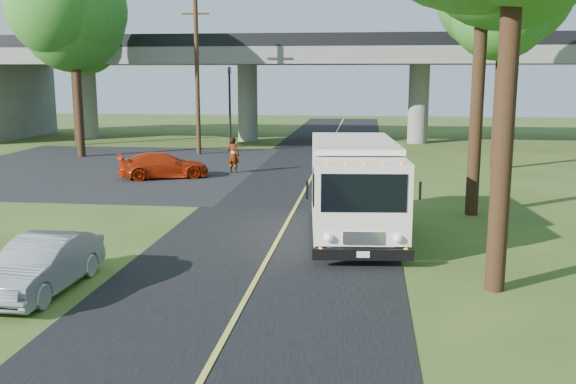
% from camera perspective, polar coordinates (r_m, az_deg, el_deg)
% --- Properties ---
extents(ground, '(120.00, 120.00, 0.00)m').
position_cam_1_polar(ground, '(14.50, -3.53, -9.06)').
color(ground, '#344D1B').
rests_on(ground, ground).
extents(road, '(7.00, 90.00, 0.02)m').
position_cam_1_polar(road, '(24.05, 0.84, -1.06)').
color(road, black).
rests_on(road, ground).
extents(parking_lot, '(16.00, 18.00, 0.01)m').
position_cam_1_polar(parking_lot, '(34.56, -16.09, 2.09)').
color(parking_lot, black).
rests_on(parking_lot, ground).
extents(lane_line, '(0.12, 90.00, 0.01)m').
position_cam_1_polar(lane_line, '(24.05, 0.84, -1.01)').
color(lane_line, gold).
rests_on(lane_line, road).
extents(overpass, '(54.00, 10.00, 7.30)m').
position_cam_1_polar(overpass, '(45.49, 3.93, 10.19)').
color(overpass, slate).
rests_on(overpass, ground).
extents(traffic_signal, '(0.18, 0.22, 5.20)m').
position_cam_1_polar(traffic_signal, '(40.37, -5.20, 8.19)').
color(traffic_signal, black).
rests_on(traffic_signal, ground).
extents(utility_pole, '(1.60, 0.26, 9.00)m').
position_cam_1_polar(utility_pole, '(38.74, -8.08, 10.09)').
color(utility_pole, '#472D19').
rests_on(utility_pole, ground).
extents(tree_right_far, '(5.77, 5.67, 10.99)m').
position_cam_1_polar(tree_right_far, '(34.08, 19.05, 15.82)').
color(tree_right_far, '#382314').
rests_on(tree_right_far, ground).
extents(tree_left_lot, '(5.60, 5.50, 10.50)m').
position_cam_1_polar(tree_left_lot, '(38.98, -18.34, 14.55)').
color(tree_left_lot, '#382314').
rests_on(tree_left_lot, ground).
extents(tree_left_far, '(5.26, 5.16, 9.89)m').
position_cam_1_polar(tree_left_far, '(45.64, -18.52, 13.31)').
color(tree_left_far, '#382314').
rests_on(tree_left_far, ground).
extents(step_van, '(3.12, 6.98, 2.84)m').
position_cam_1_polar(step_van, '(19.18, 5.90, 0.56)').
color(step_van, silver).
rests_on(step_van, ground).
extents(red_sedan, '(4.49, 3.20, 1.21)m').
position_cam_1_polar(red_sedan, '(30.45, -10.99, 2.35)').
color(red_sedan, '#B4280B').
rests_on(red_sedan, ground).
extents(silver_sedan, '(1.40, 3.79, 1.24)m').
position_cam_1_polar(silver_sedan, '(15.50, -21.03, -6.06)').
color(silver_sedan, gray).
rests_on(silver_sedan, ground).
extents(pedestrian, '(0.74, 0.60, 1.76)m').
position_cam_1_polar(pedestrian, '(31.45, -4.88, 3.27)').
color(pedestrian, gray).
rests_on(pedestrian, ground).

